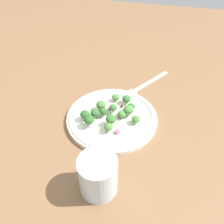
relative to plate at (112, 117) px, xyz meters
The scene contains 25 objects.
ground_plane 3.25cm from the plate, ahead, with size 180.00×180.00×2.00cm, color brown.
plate is the anchor object (origin of this frame).
dressing_pool 0.44cm from the plate, 63.25° to the left, with size 13.57×13.57×0.20cm, color white.
broccoli_floret_0 4.86cm from the plate, 13.93° to the left, with size 2.69×2.69×2.72cm.
broccoli_floret_1 7.08cm from the plate, 133.60° to the right, with size 2.52×2.52×2.55cm.
broccoli_floret_2 4.30cm from the plate, 155.48° to the left, with size 2.57×2.57×2.60cm.
broccoli_floret_3 5.87cm from the plate, 85.32° to the right, with size 2.19×2.19×2.22cm.
broccoli_floret_4 2.60cm from the plate, 89.28° to the left, with size 2.09×2.09×2.11cm.
broccoli_floret_5 7.21cm from the plate, 156.07° to the right, with size 2.49×2.49×2.52cm.
broccoli_floret_6 4.90cm from the plate, 157.76° to the right, with size 2.19×2.19×2.21cm.
broccoli_floret_7 6.42cm from the plate, 93.67° to the left, with size 2.23×2.23×2.26cm.
broccoli_floret_8 6.79cm from the plate, 11.30° to the right, with size 2.17×2.17×2.20cm.
broccoli_floret_9 5.66cm from the plate, 31.95° to the left, with size 2.08×2.08×2.11cm.
broccoli_floret_10 6.72cm from the plate, 62.52° to the left, with size 2.44×2.44×2.48cm.
broccoli_floret_11 3.13cm from the plate, 159.37° to the right, with size 2.15×2.15×2.18cm.
broccoli_floret_12 3.07cm from the plate, ahead, with size 2.28×2.28×2.30cm.
broccoli_floret_13 4.32cm from the plate, 81.10° to the right, with size 2.56×2.56×2.59cm.
cranberry_0 2.52cm from the plate, ahead, with size 0.99×0.99×0.99cm, color #4C0A14.
cranberry_1 4.22cm from the plate, 63.79° to the left, with size 0.75×0.75×0.75cm, color maroon.
cranberry_2 6.69cm from the plate, 165.09° to the right, with size 0.95×0.95×0.95cm, color #4C0A14.
onion_bit_0 6.21cm from the plate, 65.98° to the right, with size 1.04×0.94×0.58cm, color #A35B93.
onion_bit_1 2.57cm from the plate, 117.18° to the left, with size 0.92×1.12×0.41cm, color #934C84.
onion_bit_2 2.29cm from the plate, 15.04° to the right, with size 0.86×1.13×0.53cm, color #934C84.
fork 18.12cm from the plate, 69.46° to the left, with size 12.02×16.35×0.50cm.
water_glass 20.02cm from the plate, 84.30° to the right, with size 7.55×7.55×8.63cm, color silver.
Camera 1 is at (7.71, -43.35, 44.11)cm, focal length 38.36 mm.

